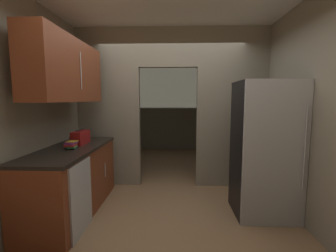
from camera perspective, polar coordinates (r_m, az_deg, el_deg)
The scene contains 10 objects.
ground at distance 3.22m, azimuth 0.14°, elevation -22.25°, with size 20.00×20.00×0.00m, color #93704C.
kitchen_overhead_slab at distance 3.44m, azimuth 0.40°, elevation 27.92°, with size 3.73×6.57×0.06m, color silver.
kitchen_partition at distance 4.11m, azimuth 0.99°, elevation 5.67°, with size 3.33×0.12×2.78m.
adjoining_room_shell at distance 6.15m, azimuth 1.22°, elevation 5.03°, with size 3.33×3.06×2.78m.
refrigerator at distance 3.34m, azimuth 22.80°, elevation -5.31°, with size 0.77×0.71×1.79m.
lower_cabinet_run at distance 3.51m, azimuth -22.48°, elevation -12.19°, with size 0.68×1.79×0.91m.
dishwasher at distance 2.96m, azimuth -20.60°, elevation -16.29°, with size 0.02×0.56×0.85m.
upper_cabinet_counterside at distance 3.35m, azimuth -23.61°, elevation 12.35°, with size 0.36×1.61×0.80m.
boombox at distance 3.59m, azimuth -20.80°, elevation -2.67°, with size 0.16×0.37×0.22m.
book_stack at distance 3.29m, azimuth -22.74°, elevation -4.32°, with size 0.15×0.18×0.10m.
Camera 1 is at (0.10, -2.82, 1.55)m, focal length 24.71 mm.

